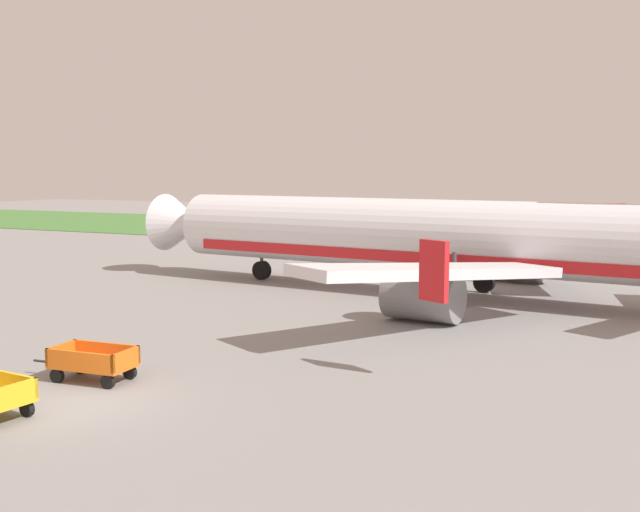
% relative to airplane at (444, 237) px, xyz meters
% --- Properties ---
extents(ground_plane, '(220.00, 220.00, 0.00)m').
position_rel_airplane_xyz_m(ground_plane, '(-3.83, -22.11, -3.05)').
color(ground_plane, gray).
extents(grass_strip, '(220.00, 28.00, 0.06)m').
position_rel_airplane_xyz_m(grass_strip, '(-3.83, 36.29, -3.02)').
color(grass_strip, '#477A38').
rests_on(grass_strip, ground).
extents(airplane, '(37.67, 30.29, 11.34)m').
position_rel_airplane_xyz_m(airplane, '(0.00, 0.00, 0.00)').
color(airplane, silver).
rests_on(airplane, ground).
extents(baggage_cart_third_in_row, '(3.60, 1.62, 1.07)m').
position_rel_airplane_xyz_m(baggage_cart_third_in_row, '(-5.18, -20.08, -2.45)').
color(baggage_cart_third_in_row, orange).
rests_on(baggage_cart_third_in_row, ground).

